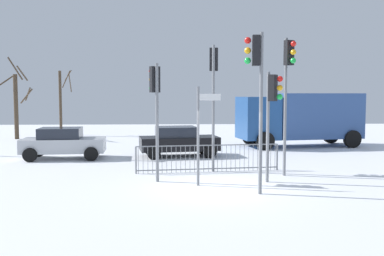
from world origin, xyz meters
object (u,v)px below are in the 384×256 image
traffic_light_foreground_left (155,95)px  bare_tree_left (17,102)px  car_silver_near (63,143)px  traffic_light_rear_left (272,102)px  direction_sign_post (200,131)px  traffic_light_rear_right (257,76)px  car_black_far (178,141)px  bare_tree_centre (61,101)px  traffic_light_foreground_right (288,76)px  delivery_truck (301,117)px  traffic_light_mid_left (214,80)px

traffic_light_foreground_left → bare_tree_left: bearing=96.4°
car_silver_near → traffic_light_rear_left: bearing=-38.9°
direction_sign_post → traffic_light_rear_right: bearing=-27.3°
car_black_far → bare_tree_centre: 14.29m
bare_tree_left → bare_tree_centre: bare_tree_left is taller
bare_tree_left → bare_tree_centre: bearing=47.5°
traffic_light_foreground_right → direction_sign_post: 4.12m
traffic_light_rear_left → car_black_far: 7.47m
traffic_light_rear_right → delivery_truck: (4.89, 11.92, -1.84)m
traffic_light_rear_right → car_silver_near: 11.20m
traffic_light_mid_left → direction_sign_post: (-0.71, -2.78, -1.78)m
traffic_light_mid_left → direction_sign_post: size_ratio=1.50×
traffic_light_foreground_left → car_silver_near: size_ratio=1.05×
traffic_light_foreground_left → car_black_far: traffic_light_foreground_left is taller
traffic_light_foreground_left → delivery_truck: (8.03, 9.79, -1.27)m
delivery_truck → car_silver_near: bearing=9.7°
car_black_far → bare_tree_left: (-10.88, 8.75, 1.74)m
delivery_truck → traffic_light_mid_left: bearing=44.3°
delivery_truck → car_black_far: bearing=18.6°
car_silver_near → bare_tree_left: bearing=115.9°
traffic_light_rear_right → bare_tree_centre: 22.28m
traffic_light_rear_right → bare_tree_left: size_ratio=0.89×
traffic_light_foreground_right → traffic_light_rear_left: size_ratio=1.34×
delivery_truck → bare_tree_centre: (-15.70, 7.54, 0.84)m
traffic_light_rear_left → car_black_far: (-3.15, 6.47, -2.03)m
traffic_light_foreground_left → car_black_far: 6.48m
car_silver_near → bare_tree_centre: size_ratio=0.81×
traffic_light_rear_left → bare_tree_left: bearing=-101.8°
car_silver_near → traffic_light_foreground_left: bearing=-54.3°
car_silver_near → delivery_truck: 13.38m
car_black_far → car_silver_near: (-5.45, -0.56, 0.00)m
car_silver_near → delivery_truck: delivery_truck is taller
car_silver_near → delivery_truck: (12.62, 4.33, 0.97)m
traffic_light_foreground_left → car_silver_near: 7.48m
traffic_light_foreground_right → direction_sign_post: (-3.33, -1.53, -1.88)m
traffic_light_rear_left → delivery_truck: traffic_light_rear_left is taller
traffic_light_rear_left → bare_tree_centre: (-11.68, 17.78, -0.21)m
car_black_far → delivery_truck: (7.16, 3.77, 0.97)m
traffic_light_foreground_right → traffic_light_rear_right: traffic_light_foreground_right is taller
traffic_light_mid_left → delivery_truck: size_ratio=0.68×
traffic_light_rear_left → traffic_light_rear_right: (-0.87, -1.68, 0.79)m
direction_sign_post → car_black_far: direction_sign_post is taller
direction_sign_post → delivery_truck: size_ratio=0.45×
traffic_light_foreground_right → bare_tree_centre: traffic_light_foreground_right is taller
traffic_light_rear_left → car_silver_near: 10.63m
traffic_light_rear_left → traffic_light_rear_right: size_ratio=0.78×
delivery_truck → bare_tree_left: bare_tree_left is taller
traffic_light_rear_right → delivery_truck: bearing=-16.6°
traffic_light_foreground_left → bare_tree_centre: (-7.67, 17.33, -0.43)m
car_silver_near → bare_tree_left: bare_tree_left is taller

